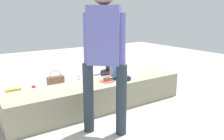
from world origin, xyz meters
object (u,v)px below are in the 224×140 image
(child_seated, at_px, (118,65))
(adult_standing, at_px, (104,45))
(handbag_black_leather, at_px, (108,78))
(gift_bag, at_px, (14,99))
(water_bottle_near_gift, at_px, (79,81))
(cake_plate, at_px, (107,80))
(handbag_brown_canvas, at_px, (56,83))
(party_cup_red, at_px, (34,88))

(child_seated, distance_m, adult_standing, 1.05)
(adult_standing, distance_m, handbag_black_leather, 2.20)
(gift_bag, height_order, water_bottle_near_gift, gift_bag)
(adult_standing, bearing_deg, gift_bag, 119.55)
(adult_standing, bearing_deg, handbag_black_leather, 55.83)
(cake_plate, height_order, handbag_brown_canvas, cake_plate)
(child_seated, xyz_separation_m, party_cup_red, (-0.94, 1.35, -0.57))
(cake_plate, bearing_deg, water_bottle_near_gift, 84.56)
(gift_bag, bearing_deg, adult_standing, -60.45)
(party_cup_red, xyz_separation_m, handbag_brown_canvas, (0.37, -0.15, 0.09))
(cake_plate, distance_m, party_cup_red, 1.59)
(cake_plate, height_order, party_cup_red, cake_plate)
(gift_bag, bearing_deg, water_bottle_near_gift, 21.04)
(cake_plate, distance_m, water_bottle_near_gift, 1.22)
(child_seated, bearing_deg, cake_plate, -173.62)
(adult_standing, xyz_separation_m, cake_plate, (0.44, 0.65, -0.62))
(gift_bag, relative_size, handbag_brown_canvas, 0.99)
(party_cup_red, xyz_separation_m, handbag_black_leather, (1.39, -0.37, 0.07))
(child_seated, distance_m, handbag_black_leather, 1.18)
(gift_bag, height_order, handbag_black_leather, gift_bag)
(water_bottle_near_gift, xyz_separation_m, handbag_black_leather, (0.57, -0.17, 0.02))
(gift_bag, xyz_separation_m, water_bottle_near_gift, (1.30, 0.50, -0.07))
(party_cup_red, distance_m, handbag_black_leather, 1.44)
(handbag_black_leather, bearing_deg, handbag_brown_canvas, 167.91)
(water_bottle_near_gift, xyz_separation_m, party_cup_red, (-0.83, 0.20, -0.05))
(adult_standing, distance_m, party_cup_red, 2.27)
(child_seated, distance_m, party_cup_red, 1.74)
(party_cup_red, bearing_deg, handbag_brown_canvas, -22.57)
(adult_standing, xyz_separation_m, water_bottle_near_gift, (0.56, 1.82, -0.95))
(party_cup_red, height_order, handbag_brown_canvas, handbag_brown_canvas)
(water_bottle_near_gift, bearing_deg, handbag_brown_canvas, 174.23)
(party_cup_red, height_order, handbag_black_leather, handbag_black_leather)
(handbag_black_leather, bearing_deg, cake_plate, -124.07)
(child_seated, xyz_separation_m, cake_plate, (-0.23, -0.03, -0.19))
(cake_plate, xyz_separation_m, water_bottle_near_gift, (0.11, 1.17, -0.33))
(child_seated, height_order, gift_bag, child_seated)
(party_cup_red, bearing_deg, child_seated, -55.01)
(cake_plate, relative_size, gift_bag, 0.62)
(child_seated, relative_size, handbag_black_leather, 1.47)
(water_bottle_near_gift, height_order, handbag_black_leather, handbag_black_leather)
(child_seated, xyz_separation_m, adult_standing, (-0.67, -0.67, 0.43))
(child_seated, relative_size, party_cup_red, 5.17)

